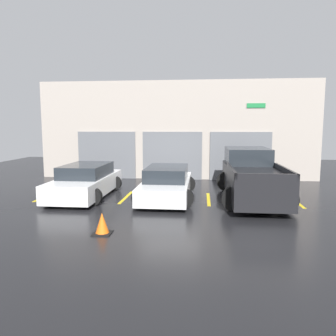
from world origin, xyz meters
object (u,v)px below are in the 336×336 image
pickup_truck (251,176)px  sedan_side (86,181)px  traffic_cone (102,224)px  sedan_white (167,183)px

pickup_truck → sedan_side: pickup_truck is taller
sedan_side → traffic_cone: size_ratio=8.05×
traffic_cone → sedan_white: bearing=74.5°
pickup_truck → traffic_cone: (-4.36, -4.57, -0.62)m
pickup_truck → sedan_white: pickup_truck is taller
sedan_white → pickup_truck: bearing=4.7°
pickup_truck → sedan_white: bearing=-175.3°
pickup_truck → sedan_side: bearing=-177.6°
sedan_white → sedan_side: size_ratio=1.00×
pickup_truck → sedan_side: 6.35m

